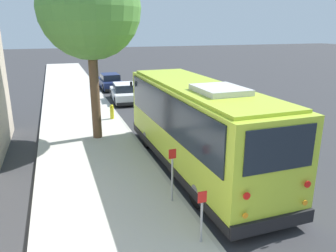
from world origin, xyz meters
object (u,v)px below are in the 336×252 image
sign_post_near (202,216)px  fire_hydrant (112,112)px  shuttle_bus (196,122)px  parked_sedan_white (125,93)px  street_tree (89,1)px  parked_sedan_navy (110,82)px  sign_post_far (172,175)px

sign_post_near → fire_hydrant: (11.71, 0.12, -0.29)m
shuttle_bus → parked_sedan_white: size_ratio=2.19×
shuttle_bus → street_tree: street_tree is taller
parked_sedan_white → parked_sedan_navy: size_ratio=1.01×
parked_sedan_white → sign_post_far: size_ratio=2.64×
shuttle_bus → sign_post_far: shuttle_bus is taller
parked_sedan_navy → street_tree: street_tree is taller
street_tree → sign_post_far: bearing=-169.1°
parked_sedan_navy → sign_post_near: sign_post_near is taller
shuttle_bus → street_tree: bearing=33.3°
street_tree → fire_hydrant: 6.40m
fire_hydrant → parked_sedan_white: bearing=-19.7°
sign_post_far → fire_hydrant: size_ratio=2.01×
sign_post_near → parked_sedan_navy: bearing=-3.8°
parked_sedan_white → sign_post_far: (-14.54, 1.62, 0.38)m
parked_sedan_white → parked_sedan_navy: 5.37m
shuttle_bus → parked_sedan_navy: shuttle_bus is taller
street_tree → sign_post_near: (-8.84, -1.31, -5.30)m
shuttle_bus → sign_post_near: (-4.31, 1.74, -0.95)m
street_tree → fire_hydrant: (2.87, -1.19, -5.59)m
parked_sedan_navy → street_tree: (-13.10, 2.78, 5.54)m
shuttle_bus → fire_hydrant: bearing=13.4°
sign_post_far → fire_hydrant: sign_post_far is taller
parked_sedan_navy → fire_hydrant: size_ratio=5.25×
street_tree → sign_post_near: bearing=-171.6°
sign_post_far → parked_sedan_navy: bearing=-4.2°
sign_post_near → shuttle_bus: bearing=-22.0°
shuttle_bus → parked_sedan_navy: size_ratio=2.22×
shuttle_bus → parked_sedan_white: 12.32m
shuttle_bus → parked_sedan_navy: (17.63, 0.27, -1.19)m
parked_sedan_navy → sign_post_far: sign_post_far is taller
sign_post_near → sign_post_far: bearing=0.0°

